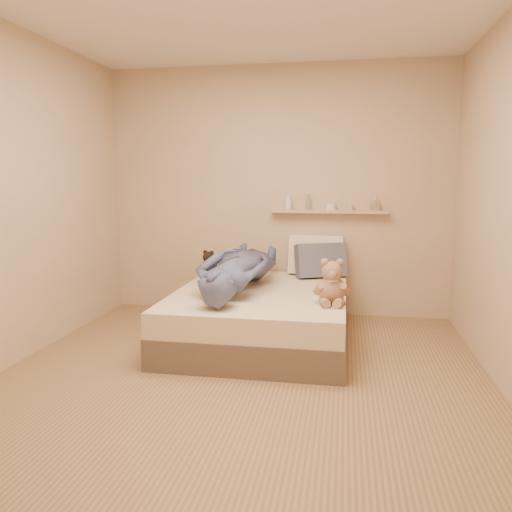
% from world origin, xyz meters
% --- Properties ---
extents(room, '(3.80, 3.80, 3.80)m').
position_xyz_m(room, '(0.00, 0.00, 1.30)').
color(room, '#946E4C').
rests_on(room, ground).
extents(bed, '(1.50, 1.90, 0.45)m').
position_xyz_m(bed, '(0.00, 0.93, 0.22)').
color(bed, brown).
rests_on(bed, floor).
extents(game_console, '(0.18, 0.09, 0.06)m').
position_xyz_m(game_console, '(-0.27, 0.37, 0.61)').
color(game_console, '#ADAEB4').
rests_on(game_console, bed).
extents(teddy_bear, '(0.30, 0.29, 0.37)m').
position_xyz_m(teddy_bear, '(0.63, 0.53, 0.60)').
color(teddy_bear, '#8F6A4E').
rests_on(teddy_bear, bed).
extents(dark_plush, '(0.18, 0.18, 0.27)m').
position_xyz_m(dark_plush, '(-0.63, 1.46, 0.57)').
color(dark_plush, black).
rests_on(dark_plush, bed).
extents(pillow_cream, '(0.57, 0.29, 0.42)m').
position_xyz_m(pillow_cream, '(0.43, 1.76, 0.65)').
color(pillow_cream, beige).
rests_on(pillow_cream, bed).
extents(pillow_grey, '(0.55, 0.40, 0.36)m').
position_xyz_m(pillow_grey, '(0.49, 1.62, 0.62)').
color(pillow_grey, slate).
rests_on(pillow_grey, bed).
extents(person, '(0.66, 1.68, 0.40)m').
position_xyz_m(person, '(-0.22, 0.92, 0.65)').
color(person, '#4D537A').
rests_on(person, bed).
extents(wall_shelf, '(1.20, 0.12, 0.03)m').
position_xyz_m(wall_shelf, '(0.55, 1.84, 1.10)').
color(wall_shelf, tan).
rests_on(wall_shelf, wall_back).
extents(shelf_bottles, '(0.98, 0.10, 0.18)m').
position_xyz_m(shelf_bottles, '(0.54, 1.84, 1.18)').
color(shelf_bottles, silver).
rests_on(shelf_bottles, wall_shelf).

